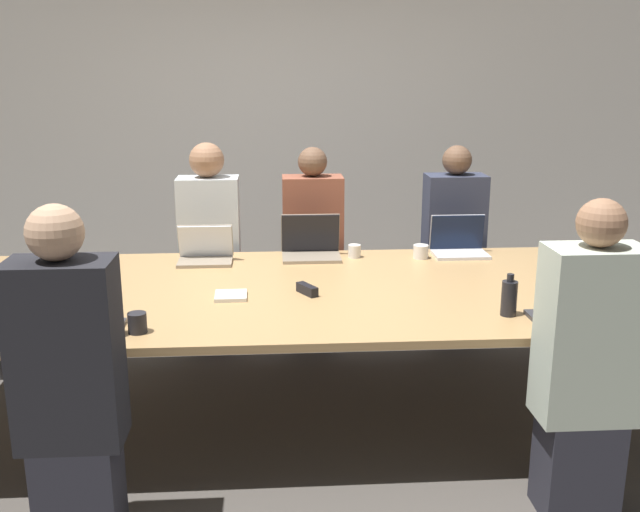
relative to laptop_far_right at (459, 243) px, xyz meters
name	(u,v)px	position (x,y,z in m)	size (l,w,h in m)	color
ground_plane	(298,415)	(-1.05, -0.66, -0.81)	(24.00, 24.00, 0.00)	#4C4742
curtain_wall	(286,128)	(-1.05, 1.75, 0.59)	(12.00, 0.06, 2.80)	beige
conference_table	(297,296)	(-1.05, -0.66, -0.12)	(4.04, 1.60, 0.74)	tan
laptop_far_right	(459,243)	(0.00, 0.00, 0.00)	(0.34, 0.24, 0.24)	silver
person_far_right	(453,250)	(0.06, 0.37, -0.14)	(0.40, 0.24, 1.39)	#2D2D38
cup_far_right	(421,252)	(-0.26, -0.09, -0.03)	(0.09, 0.09, 0.08)	white
laptop_far_center	(311,245)	(-0.94, -0.01, 0.00)	(0.36, 0.26, 0.26)	gray
person_far_center	(313,253)	(-0.90, 0.36, -0.14)	(0.40, 0.24, 1.39)	#2D2D38
cup_far_center	(354,251)	(-0.67, -0.04, -0.03)	(0.08, 0.08, 0.08)	white
laptop_near_right	(568,309)	(0.18, -1.29, 0.00)	(0.32, 0.23, 0.23)	#333338
person_near_right	(587,369)	(0.13, -1.63, -0.14)	(0.40, 0.24, 1.39)	#2D2D38
bottle_near_right	(509,298)	(-0.06, -1.16, 0.02)	(0.07, 0.07, 0.20)	black
laptop_near_left	(84,320)	(-2.00, -1.28, 0.00)	(0.31, 0.23, 0.23)	#333338
person_near_left	(70,387)	(-1.97, -1.70, -0.13)	(0.40, 0.24, 1.41)	#2D2D38
cup_near_left	(137,323)	(-1.78, -1.27, -0.02)	(0.08, 0.08, 0.09)	#232328
laptop_far_midleft	(205,251)	(-1.58, -0.09, 0.00)	(0.33, 0.23, 0.23)	gray
person_far_midleft	(210,251)	(-1.59, 0.36, -0.12)	(0.40, 0.24, 1.42)	#2D2D38
stapler	(307,289)	(-1.00, -0.76, -0.05)	(0.11, 0.15, 0.05)	black
notebook	(231,296)	(-1.39, -0.80, -0.06)	(0.17, 0.17, 0.02)	silver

